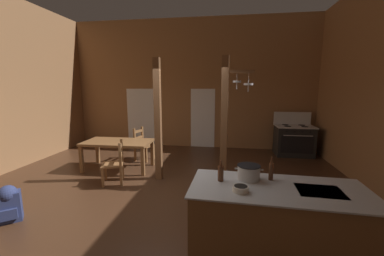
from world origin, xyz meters
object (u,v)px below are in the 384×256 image
Objects in this scene: stove_range at (294,140)px; dining_table at (118,144)px; kitchen_island at (276,221)px; ladderback_chair_near_window at (143,145)px; bottle_tall_on_counter at (271,171)px; bottle_short_on_counter at (221,173)px; stockpot_on_counter at (249,172)px; ladderback_chair_by_post at (115,163)px; backpack at (9,203)px; mixing_bowl_on_counter at (241,189)px.

dining_table is (-4.85, -2.02, 0.17)m from stove_range.
kitchen_island is at bearing -106.74° from stove_range.
stove_range is at bearing 14.63° from ladderback_chair_near_window.
bottle_tall_on_counter is 0.67m from bottle_short_on_counter.
ladderback_chair_near_window is 2.54× the size of stockpot_on_counter.
bottle_tall_on_counter reaches higher than ladderback_chair_by_post.
dining_table is at bearing 136.18° from bottle_short_on_counter.
stockpot_on_counter reaches higher than dining_table.
kitchen_island is 0.68m from stockpot_on_counter.
ladderback_chair_by_post is (-3.07, 1.83, 0.00)m from kitchen_island.
kitchen_island is 0.63m from bottle_tall_on_counter.
ladderback_chair_near_window is at bearing 89.92° from ladderback_chair_by_post.
ladderback_chair_by_post is (-0.00, -1.73, 0.00)m from ladderback_chair_near_window.
bottle_short_on_counter is (-2.14, -4.62, 0.53)m from stove_range.
stockpot_on_counter reaches higher than ladderback_chair_by_post.
kitchen_island is at bearing -30.78° from ladderback_chair_by_post.
backpack is at bearing -178.77° from stockpot_on_counter.
bottle_tall_on_counter is at bearing 4.78° from stockpot_on_counter.
stockpot_on_counter is 0.38m from bottle_short_on_counter.
ladderback_chair_near_window is 1.59× the size of backpack.
stockpot_on_counter is 0.29m from bottle_tall_on_counter.
kitchen_island is 7.80× the size of bottle_short_on_counter.
kitchen_island is at bearing -49.23° from ladderback_chair_near_window.
bottle_tall_on_counter is at bearing -47.69° from ladderback_chair_near_window.
bottle_short_on_counter reaches higher than ladderback_chair_by_post.
bottle_short_on_counter is at bearing -55.63° from ladderback_chair_near_window.
mixing_bowl_on_counter is (2.96, -2.89, 0.28)m from dining_table.
mixing_bowl_on_counter is 0.60m from bottle_tall_on_counter.
mixing_bowl_on_counter is (-1.89, -4.91, 0.45)m from stove_range.
backpack is at bearing -105.72° from ladderback_chair_near_window.
mixing_bowl_on_counter is at bearing -111.06° from stove_range.
stockpot_on_counter is (2.73, -3.34, 0.54)m from ladderback_chair_near_window.
bottle_short_on_counter is (-0.71, 0.11, 0.56)m from kitchen_island.
stove_range reaches higher than backpack.
dining_table is at bearing -157.36° from stove_range.
ladderback_chair_by_post is at bearing -147.15° from stove_range.
bottle_short_on_counter is (-0.37, -0.11, 0.01)m from stockpot_on_counter.
dining_table is at bearing 143.78° from bottle_tall_on_counter.
stove_range reaches higher than stockpot_on_counter.
ladderback_chair_by_post is 3.46m from bottle_tall_on_counter.
stove_range is 5.28m from mixing_bowl_on_counter.
dining_table is 3.98m from stockpot_on_counter.
bottle_short_on_counter is (2.36, -3.45, 0.56)m from ladderback_chair_near_window.
bottle_tall_on_counter is at bearing -108.21° from stove_range.
ladderback_chair_by_post is 2.99× the size of bottle_tall_on_counter.
ladderback_chair_near_window is at bearing 132.31° from bottle_tall_on_counter.
ladderback_chair_by_post is at bearing 143.96° from bottle_short_on_counter.
bottle_tall_on_counter reaches higher than backpack.
bottle_tall_on_counter is at bearing 1.49° from backpack.
ladderback_chair_by_post is at bearing 60.40° from backpack.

